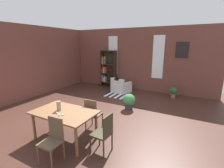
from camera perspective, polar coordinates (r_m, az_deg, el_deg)
ground_plane at (r=5.49m, az=-9.47°, el=-12.58°), size 11.37×11.37×0.00m
back_wall_brick at (r=8.87m, az=7.92°, el=8.65°), size 8.25×0.12×3.26m
left_wall_brick at (r=7.81m, az=-32.13°, el=5.94°), size 0.12×9.74×3.26m
window_pane_0 at (r=9.31m, az=0.35°, el=10.03°), size 0.55×0.02×2.12m
window_pane_1 at (r=8.43m, az=15.99°, el=9.09°), size 0.55×0.02×2.12m
dining_table at (r=4.36m, az=-16.49°, el=-10.42°), size 1.60×0.99×0.77m
vase_on_table at (r=4.40m, az=-18.30°, el=-7.35°), size 0.11×0.11×0.25m
tealight_candle_0 at (r=4.12m, az=-18.12°, el=-10.34°), size 0.04×0.04×0.04m
tealight_candle_1 at (r=4.11m, az=-16.97°, el=-10.35°), size 0.04×0.04×0.03m
tealight_candle_2 at (r=4.25m, az=-18.82°, el=-9.64°), size 0.04×0.04×0.04m
dining_chair_far_right at (r=4.71m, az=-6.87°, el=-10.26°), size 0.43×0.43×0.95m
dining_chair_head_right at (r=3.78m, az=-2.88°, el=-16.70°), size 0.42×0.42×0.95m
dining_chair_near_right at (r=3.77m, az=-20.22°, el=-17.67°), size 0.42×0.42×0.95m
bookshelf_tall at (r=9.36m, az=-1.59°, el=5.37°), size 0.91×0.31×2.08m
armchair_white at (r=8.36m, az=3.13°, el=-1.00°), size 0.98×0.98×0.75m
potted_plant_by_shelf at (r=8.01m, az=20.95°, el=-2.50°), size 0.35×0.35×0.50m
potted_plant_corner at (r=6.21m, az=6.03°, el=-5.94°), size 0.47×0.47×0.60m
striped_rug at (r=7.91m, az=0.98°, el=-3.94°), size 1.10×0.84×0.01m
framed_picture at (r=8.25m, az=23.57°, el=11.01°), size 0.56×0.03×0.72m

